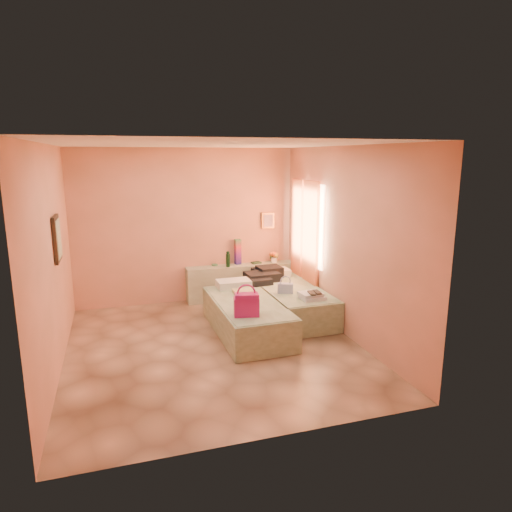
{
  "coord_description": "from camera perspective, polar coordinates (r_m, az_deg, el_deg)",
  "views": [
    {
      "loc": [
        -1.23,
        -5.94,
        2.65
      ],
      "look_at": [
        0.89,
        0.85,
        1.09
      ],
      "focal_mm": 32.0,
      "sensor_mm": 36.0,
      "label": 1
    }
  ],
  "objects": [
    {
      "name": "rainbow_box",
      "position": [
        8.59,
        -2.29,
        0.54
      ],
      "size": [
        0.12,
        0.12,
        0.48
      ],
      "primitive_type": "cube",
      "rotation": [
        0.0,
        0.0,
        0.13
      ],
      "color": "#B11568",
      "rests_on": "headboard_ledge"
    },
    {
      "name": "flower_vase",
      "position": [
        8.76,
        2.27,
        -0.01
      ],
      "size": [
        0.19,
        0.19,
        0.25
      ],
      "primitive_type": "cube",
      "rotation": [
        0.0,
        0.0,
        0.0
      ],
      "color": "white",
      "rests_on": "headboard_ledge"
    },
    {
      "name": "small_dish",
      "position": [
        8.54,
        -5.19,
        -1.11
      ],
      "size": [
        0.14,
        0.14,
        0.03
      ],
      "primitive_type": "cylinder",
      "rotation": [
        0.0,
        0.0,
        0.28
      ],
      "color": "#4A885C",
      "rests_on": "headboard_ledge"
    },
    {
      "name": "khaki_garment",
      "position": [
        7.33,
        -1.55,
        -4.45
      ],
      "size": [
        0.34,
        0.28,
        0.06
      ],
      "primitive_type": "cube",
      "rotation": [
        0.0,
        0.0,
        0.07
      ],
      "color": "tan",
      "rests_on": "bed_left"
    },
    {
      "name": "headboard_ledge",
      "position": [
        8.65,
        -1.9,
        -3.21
      ],
      "size": [
        2.05,
        0.3,
        0.65
      ],
      "primitive_type": "cube",
      "color": "#AFBB99",
      "rests_on": "ground"
    },
    {
      "name": "bed_left",
      "position": [
        7.02,
        -1.14,
        -7.61
      ],
      "size": [
        0.94,
        2.02,
        0.5
      ],
      "primitive_type": "cube",
      "rotation": [
        0.0,
        0.0,
        0.02
      ],
      "color": "#A9BE99",
      "rests_on": "ground"
    },
    {
      "name": "ground",
      "position": [
        6.62,
        -5.23,
        -11.27
      ],
      "size": [
        4.5,
        4.5,
        0.0
      ],
      "primitive_type": "plane",
      "color": "tan",
      "rests_on": "ground"
    },
    {
      "name": "bed_right",
      "position": [
        7.75,
        4.25,
        -5.7
      ],
      "size": [
        0.94,
        2.02,
        0.5
      ],
      "primitive_type": "cube",
      "rotation": [
        0.0,
        0.0,
        0.02
      ],
      "color": "#A9BE99",
      "rests_on": "ground"
    },
    {
      "name": "water_bottle",
      "position": [
        8.41,
        -3.53,
        -0.44
      ],
      "size": [
        0.08,
        0.08,
        0.28
      ],
      "primitive_type": "cylinder",
      "rotation": [
        0.0,
        0.0,
        0.0
      ],
      "color": "#153C1F",
      "rests_on": "headboard_ledge"
    },
    {
      "name": "magenta_handbag",
      "position": [
        6.29,
        -1.21,
        -6.07
      ],
      "size": [
        0.37,
        0.26,
        0.32
      ],
      "primitive_type": "cube",
      "rotation": [
        0.0,
        0.0,
        -0.2
      ],
      "color": "#B11568",
      "rests_on": "bed_left"
    },
    {
      "name": "green_book",
      "position": [
        8.68,
        0.02,
        -0.84
      ],
      "size": [
        0.2,
        0.16,
        0.03
      ],
      "primitive_type": "cube",
      "rotation": [
        0.0,
        0.0,
        0.21
      ],
      "color": "#224027",
      "rests_on": "headboard_ledge"
    },
    {
      "name": "sandal_pair",
      "position": [
        7.04,
        7.35,
        -4.57
      ],
      "size": [
        0.19,
        0.24,
        0.02
      ],
      "primitive_type": "cube",
      "rotation": [
        0.0,
        0.0,
        -0.16
      ],
      "color": "black",
      "rests_on": "towel_stack"
    },
    {
      "name": "blue_handbag",
      "position": [
        7.33,
        3.68,
        -4.04
      ],
      "size": [
        0.27,
        0.19,
        0.16
      ],
      "primitive_type": "cube",
      "rotation": [
        0.0,
        0.0,
        -0.37
      ],
      "color": "#4664A9",
      "rests_on": "bed_right"
    },
    {
      "name": "room_walls",
      "position": [
        6.72,
        -4.84,
        4.96
      ],
      "size": [
        4.02,
        4.51,
        2.81
      ],
      "color": "#E8977C",
      "rests_on": "ground"
    },
    {
      "name": "towel_stack",
      "position": [
        7.08,
        7.04,
        -4.96
      ],
      "size": [
        0.36,
        0.31,
        0.1
      ],
      "primitive_type": "cube",
      "rotation": [
        0.0,
        0.0,
        0.04
      ],
      "color": "white",
      "rests_on": "bed_right"
    },
    {
      "name": "clothes_pile",
      "position": [
        8.06,
        1.11,
        -2.4
      ],
      "size": [
        0.68,
        0.68,
        0.19
      ],
      "primitive_type": "cube",
      "rotation": [
        0.0,
        0.0,
        0.08
      ],
      "color": "black",
      "rests_on": "bed_right"
    }
  ]
}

